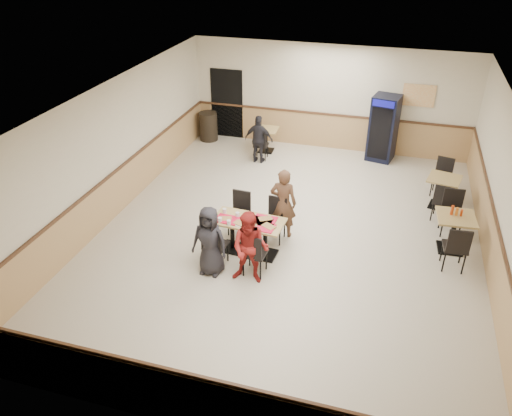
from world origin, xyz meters
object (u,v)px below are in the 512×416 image
(pepsi_cooler, at_px, (383,128))
(trash_bin, at_px, (208,126))
(side_table_far, at_px, (443,188))
(diner_man_opposite, at_px, (283,203))
(diner_woman_right, at_px, (250,248))
(main_table, at_px, (249,231))
(diner_woman_left, at_px, (210,241))
(lone_diner, at_px, (259,139))
(side_table_near, at_px, (454,228))
(back_table, at_px, (266,136))

(pepsi_cooler, distance_m, trash_bin, 5.19)
(side_table_far, bearing_deg, diner_man_opposite, -145.95)
(diner_man_opposite, bearing_deg, pepsi_cooler, -112.33)
(side_table_far, xyz_separation_m, trash_bin, (-6.73, 2.34, -0.07))
(diner_woman_right, distance_m, diner_man_opposite, 1.72)
(main_table, height_order, pepsi_cooler, pepsi_cooler)
(diner_man_opposite, relative_size, side_table_far, 1.85)
(diner_man_opposite, relative_size, pepsi_cooler, 0.85)
(diner_woman_left, relative_size, lone_diner, 1.05)
(main_table, distance_m, lone_diner, 4.38)
(side_table_far, bearing_deg, trash_bin, 160.85)
(pepsi_cooler, bearing_deg, side_table_near, -55.93)
(side_table_near, bearing_deg, side_table_far, 95.07)
(diner_woman_left, height_order, diner_woman_right, diner_woman_right)
(diner_man_opposite, height_order, side_table_far, diner_man_opposite)
(main_table, height_order, diner_woman_right, diner_woman_right)
(diner_woman_left, height_order, back_table, diner_woman_left)
(trash_bin, bearing_deg, diner_woman_right, -62.68)
(lone_diner, distance_m, side_table_near, 5.81)
(side_table_near, height_order, pepsi_cooler, pepsi_cooler)
(back_table, bearing_deg, diner_woman_right, -77.50)
(diner_woman_left, bearing_deg, back_table, 97.39)
(diner_woman_left, xyz_separation_m, side_table_far, (4.30, 3.89, -0.20))
(lone_diner, relative_size, side_table_far, 1.61)
(diner_woman_right, xyz_separation_m, side_table_far, (3.49, 3.93, -0.23))
(pepsi_cooler, bearing_deg, back_table, -161.43)
(main_table, distance_m, diner_woman_right, 0.96)
(diner_woman_left, bearing_deg, trash_bin, 113.82)
(lone_diner, height_order, side_table_near, lone_diner)
(diner_woman_left, xyz_separation_m, side_table_near, (4.46, 2.08, -0.18))
(main_table, distance_m, diner_woman_left, 0.99)
(lone_diner, relative_size, back_table, 1.96)
(side_table_near, bearing_deg, trash_bin, 148.99)
(side_table_near, xyz_separation_m, pepsi_cooler, (-1.73, 4.19, 0.39))
(main_table, relative_size, side_table_far, 1.73)
(side_table_far, distance_m, trash_bin, 7.13)
(side_table_near, relative_size, side_table_far, 0.95)
(diner_woman_left, bearing_deg, side_table_near, 27.48)
(side_table_near, distance_m, pepsi_cooler, 4.55)
(side_table_far, bearing_deg, back_table, 157.52)
(diner_woman_right, relative_size, side_table_far, 1.74)
(back_table, bearing_deg, diner_woman_left, -85.08)
(diner_woman_left, relative_size, side_table_far, 1.68)
(diner_man_opposite, bearing_deg, main_table, 56.91)
(lone_diner, relative_size, side_table_near, 1.69)
(diner_woman_left, xyz_separation_m, diner_woman_right, (0.81, -0.05, 0.02))
(diner_man_opposite, xyz_separation_m, side_table_near, (3.45, 0.42, -0.25))
(main_table, bearing_deg, diner_woman_left, -117.90)
(diner_man_opposite, xyz_separation_m, lone_diner, (-1.52, 3.43, -0.10))
(side_table_near, bearing_deg, pepsi_cooler, 112.42)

